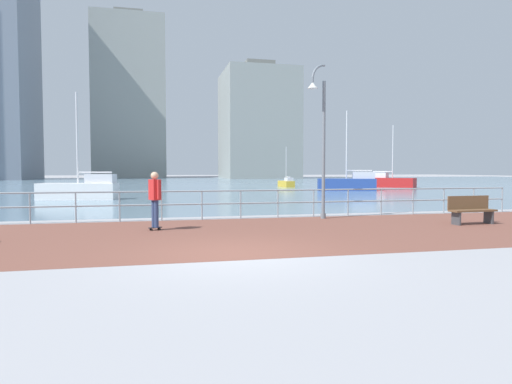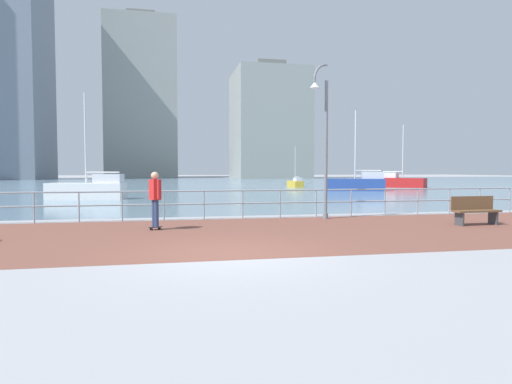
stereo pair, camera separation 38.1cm
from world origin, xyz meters
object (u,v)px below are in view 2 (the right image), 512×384
Objects in this scene: skateboarder at (155,195)px; sailboat_ivory at (295,183)px; park_bench at (475,210)px; sailboat_red at (89,189)px; lamppost at (323,134)px; sailboat_white at (401,181)px; sailboat_yellow at (357,183)px.

sailboat_ivory is (13.55, 30.96, -0.63)m from skateboarder.
park_bench is 21.36m from sailboat_red.
lamppost is 0.87× the size of sailboat_red.
sailboat_red is at bearing -155.42° from sailboat_white.
skateboarder is at bearing -126.80° from sailboat_yellow.
sailboat_yellow reaches higher than sailboat_white.
lamppost is 3.43× the size of park_bench.
park_bench is 0.25× the size of sailboat_red.
park_bench is at bearing -105.31° from sailboat_yellow.
skateboarder is at bearing -74.09° from sailboat_red.
sailboat_white is 1.51× the size of sailboat_ivory.
sailboat_yellow reaches higher than lamppost.
sailboat_red is 23.92m from sailboat_ivory.
sailboat_yellow is at bearing 18.06° from sailboat_red.
sailboat_yellow reaches higher than sailboat_red.
lamppost is 16.82m from sailboat_red.
park_bench is (4.22, -2.62, -2.59)m from lamppost.
lamppost reaches higher than sailboat_ivory.
sailboat_white reaches higher than sailboat_ivory.
sailboat_yellow is 9.78m from sailboat_white.
sailboat_yellow is (6.17, 22.52, 0.17)m from park_bench.
sailboat_white is at bearing -16.84° from sailboat_ivory.
lamppost is at bearing 148.17° from park_bench.
park_bench is 0.26× the size of sailboat_white.
skateboarder is 0.41× the size of sailboat_ivory.
sailboat_ivory reaches higher than park_bench.
sailboat_yellow is 1.07× the size of sailboat_white.
lamppost is at bearing -124.60° from sailboat_white.
park_bench is at bearing -4.74° from skateboarder.
sailboat_red is (-4.28, 15.00, -0.42)m from skateboarder.
park_bench is 31.81m from sailboat_white.
park_bench is 0.39× the size of sailboat_ivory.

